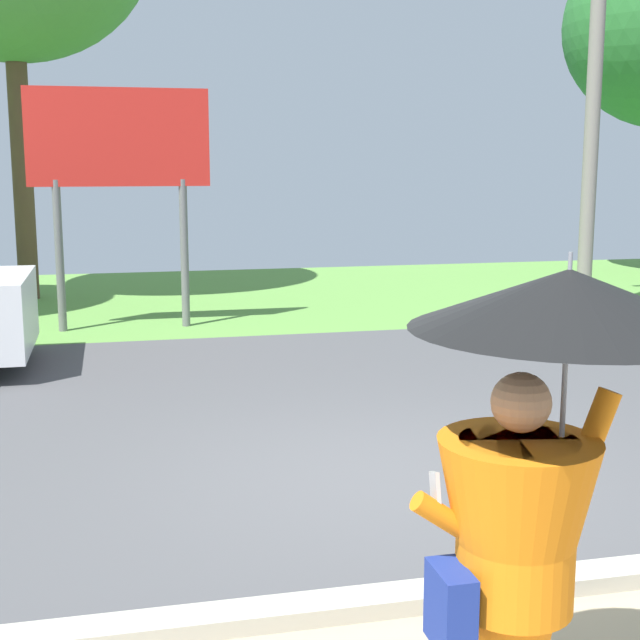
% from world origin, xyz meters
% --- Properties ---
extents(ground_plane, '(40.00, 22.00, 0.20)m').
position_xyz_m(ground_plane, '(0.00, 2.95, -0.05)').
color(ground_plane, '#4C4C4F').
extents(monk_pedestrian, '(1.15, 1.15, 2.13)m').
position_xyz_m(monk_pedestrian, '(-0.57, -3.52, 1.17)').
color(monk_pedestrian, orange).
rests_on(monk_pedestrian, ground_plane).
extents(utility_pole, '(1.80, 0.24, 7.49)m').
position_xyz_m(utility_pole, '(5.56, 6.89, 3.92)').
color(utility_pole, gray).
rests_on(utility_pole, ground_plane).
extents(roadside_billboard, '(2.60, 0.12, 3.50)m').
position_xyz_m(roadside_billboard, '(-1.89, 7.01, 2.55)').
color(roadside_billboard, slate).
rests_on(roadside_billboard, ground_plane).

